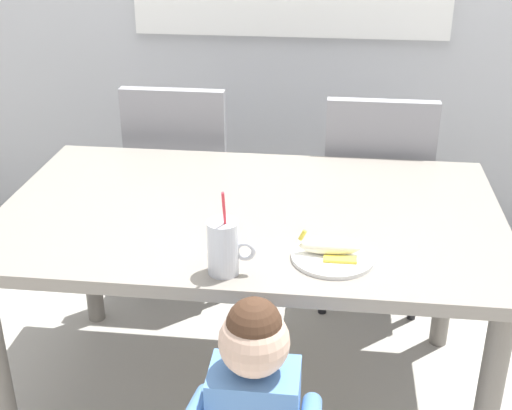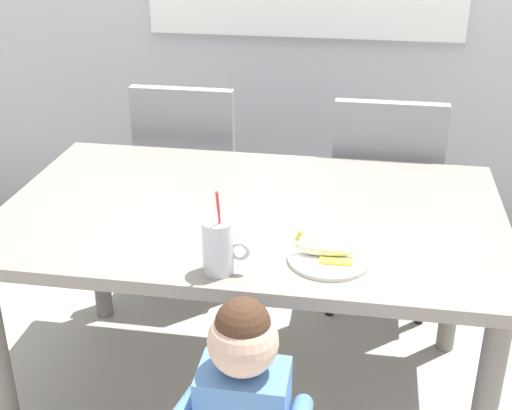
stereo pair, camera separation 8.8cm
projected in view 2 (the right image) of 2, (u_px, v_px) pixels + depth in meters
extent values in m
plane|color=#B7B2A8|center=(252.00, 394.00, 2.52)|extent=(24.00, 24.00, 0.00)
cube|color=gray|center=(251.00, 214.00, 2.20)|extent=(1.59, 0.97, 0.04)
cylinder|color=slate|center=(97.00, 241.00, 2.83)|extent=(0.07, 0.07, 0.71)
cylinder|color=slate|center=(455.00, 270.00, 2.62)|extent=(0.07, 0.07, 0.71)
cube|color=gray|center=(198.00, 187.00, 3.10)|extent=(0.44, 0.44, 0.06)
cube|color=gray|center=(184.00, 146.00, 2.81)|extent=(0.42, 0.05, 0.48)
cylinder|color=black|center=(247.00, 219.00, 3.34)|extent=(0.04, 0.04, 0.42)
cylinder|color=black|center=(171.00, 213.00, 3.40)|extent=(0.04, 0.04, 0.42)
cylinder|color=black|center=(232.00, 257.00, 3.01)|extent=(0.04, 0.04, 0.42)
cylinder|color=black|center=(148.00, 250.00, 3.06)|extent=(0.04, 0.04, 0.42)
cube|color=gray|center=(382.00, 205.00, 2.93)|extent=(0.44, 0.44, 0.06)
cube|color=gray|center=(387.00, 163.00, 2.64)|extent=(0.42, 0.05, 0.48)
cylinder|color=black|center=(419.00, 237.00, 3.18)|extent=(0.04, 0.04, 0.42)
cylinder|color=black|center=(337.00, 231.00, 3.23)|extent=(0.04, 0.04, 0.42)
cylinder|color=black|center=(424.00, 280.00, 2.84)|extent=(0.04, 0.04, 0.42)
cylinder|color=black|center=(331.00, 272.00, 2.89)|extent=(0.04, 0.04, 0.42)
sphere|color=beige|center=(243.00, 341.00, 1.61)|extent=(0.17, 0.17, 0.17)
sphere|color=#472D1E|center=(243.00, 325.00, 1.59)|extent=(0.13, 0.13, 0.13)
cylinder|color=#598CD1|center=(186.00, 409.00, 1.70)|extent=(0.05, 0.24, 0.13)
cylinder|color=silver|center=(218.00, 247.00, 1.81)|extent=(0.08, 0.08, 0.15)
cylinder|color=beige|center=(218.00, 256.00, 1.82)|extent=(0.07, 0.07, 0.08)
torus|color=silver|center=(240.00, 251.00, 1.81)|extent=(0.06, 0.01, 0.06)
cylinder|color=#E5333F|center=(220.00, 225.00, 1.78)|extent=(0.01, 0.06, 0.21)
cylinder|color=white|center=(329.00, 259.00, 1.89)|extent=(0.23, 0.23, 0.01)
ellipsoid|color=#F4EAC6|center=(326.00, 249.00, 1.89)|extent=(0.17, 0.05, 0.04)
cube|color=yellow|center=(336.00, 261.00, 1.86)|extent=(0.09, 0.03, 0.01)
cube|color=yellow|center=(334.00, 248.00, 1.93)|extent=(0.09, 0.03, 0.01)
cylinder|color=yellow|center=(299.00, 236.00, 1.88)|extent=(0.02, 0.01, 0.03)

